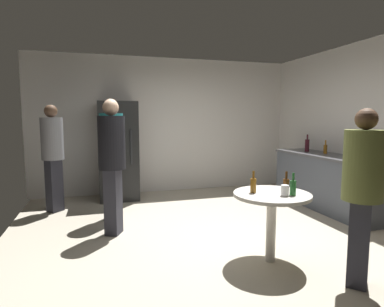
{
  "coord_description": "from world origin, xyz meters",
  "views": [
    {
      "loc": [
        -1.38,
        -3.88,
        1.52
      ],
      "look_at": [
        -0.1,
        0.45,
        1.01
      ],
      "focal_mm": 30.29,
      "sensor_mm": 36.0,
      "label": 1
    }
  ],
  "objects": [
    {
      "name": "beer_bottle_amber",
      "position": [
        0.17,
        -0.88,
        0.82
      ],
      "size": [
        0.06,
        0.06,
        0.23
      ],
      "color": "#8C5919",
      "rests_on": "foreground_table"
    },
    {
      "name": "beer_bottle_green",
      "position": [
        0.5,
        -1.1,
        0.82
      ],
      "size": [
        0.06,
        0.06,
        0.23
      ],
      "color": "#26662D",
      "rests_on": "foreground_table"
    },
    {
      "name": "person_in_olive_shirt",
      "position": [
        0.85,
        -1.62,
        0.93
      ],
      "size": [
        0.48,
        0.48,
        1.6
      ],
      "rotation": [
        0.0,
        0.0,
        2.34
      ],
      "color": "#2D2D38",
      "rests_on": "ground_plane"
    },
    {
      "name": "beer_bottle_on_counter",
      "position": [
        2.36,
        0.74,
        0.98
      ],
      "size": [
        0.06,
        0.06,
        0.23
      ],
      "color": "#8C5919",
      "rests_on": "kitchen_counter"
    },
    {
      "name": "wall_side_right",
      "position": [
        2.63,
        0.0,
        1.35
      ],
      "size": [
        0.06,
        5.2,
        2.7
      ],
      "primitive_type": "cube",
      "color": "silver",
      "rests_on": "ground_plane"
    },
    {
      "name": "wine_bottle_on_counter",
      "position": [
        2.26,
        1.11,
        1.02
      ],
      "size": [
        0.08,
        0.08,
        0.31
      ],
      "color": "#3F141E",
      "rests_on": "kitchen_counter"
    },
    {
      "name": "foreground_table",
      "position": [
        0.35,
        -0.96,
        0.63
      ],
      "size": [
        0.8,
        0.8,
        0.73
      ],
      "color": "beige",
      "rests_on": "ground_plane"
    },
    {
      "name": "person_in_black_shirt",
      "position": [
        -1.2,
        0.34,
        1.02
      ],
      "size": [
        0.45,
        0.45,
        1.74
      ],
      "rotation": [
        0.0,
        0.0,
        -0.45
      ],
      "color": "#2D2D38",
      "rests_on": "ground_plane"
    },
    {
      "name": "kettle",
      "position": [
        2.23,
        -0.04,
        0.97
      ],
      "size": [
        0.24,
        0.17,
        0.18
      ],
      "color": "#B2B2B7",
      "rests_on": "kitchen_counter"
    },
    {
      "name": "plastic_cup_white",
      "position": [
        0.41,
        -1.1,
        0.79
      ],
      "size": [
        0.08,
        0.08,
        0.11
      ],
      "primitive_type": "cylinder",
      "color": "white",
      "rests_on": "foreground_table"
    },
    {
      "name": "wall_back",
      "position": [
        0.0,
        2.63,
        1.35
      ],
      "size": [
        5.32,
        0.06,
        2.7
      ],
      "primitive_type": "cube",
      "color": "silver",
      "rests_on": "ground_plane"
    },
    {
      "name": "refrigerator",
      "position": [
        -1.01,
        2.2,
        0.9
      ],
      "size": [
        0.7,
        0.68,
        1.8
      ],
      "color": "black",
      "rests_on": "ground_plane"
    },
    {
      "name": "person_in_gray_shirt",
      "position": [
        -2.06,
        1.66,
        1.01
      ],
      "size": [
        0.48,
        0.48,
        1.72
      ],
      "rotation": [
        0.0,
        0.0,
        -0.81
      ],
      "color": "#2D2D38",
      "rests_on": "ground_plane"
    },
    {
      "name": "beer_bottle_brown",
      "position": [
        0.49,
        -1.0,
        0.82
      ],
      "size": [
        0.06,
        0.06,
        0.23
      ],
      "color": "#593314",
      "rests_on": "foreground_table"
    },
    {
      "name": "kitchen_counter",
      "position": [
        2.28,
        0.55,
        0.45
      ],
      "size": [
        0.64,
        2.23,
        0.9
      ],
      "color": "#4C515B",
      "rests_on": "ground_plane"
    },
    {
      "name": "person_in_teal_shirt",
      "position": [
        -1.17,
        0.97,
        1.05
      ],
      "size": [
        0.37,
        0.37,
        1.78
      ],
      "rotation": [
        0.0,
        0.0,
        -1.47
      ],
      "color": "#2D2D38",
      "rests_on": "ground_plane"
    },
    {
      "name": "ground_plane",
      "position": [
        0.0,
        0.0,
        -0.05
      ],
      "size": [
        5.2,
        5.2,
        0.1
      ],
      "primitive_type": "cube",
      "color": "#B2A893"
    }
  ]
}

